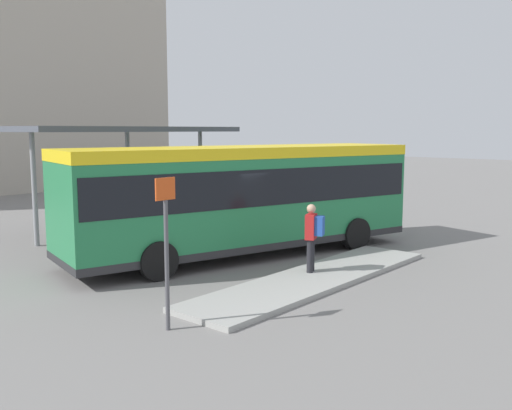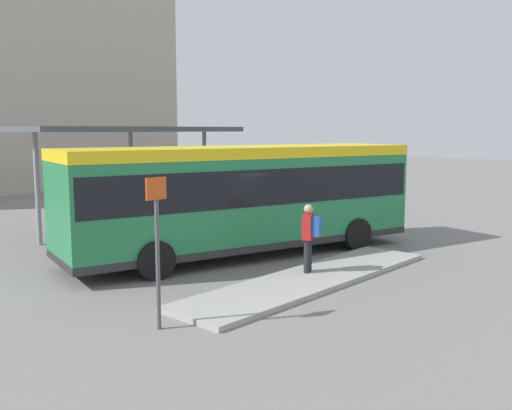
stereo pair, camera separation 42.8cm
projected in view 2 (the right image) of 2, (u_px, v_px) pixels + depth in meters
name	position (u px, v px, depth m)	size (l,w,h in m)	color
ground_plane	(244.00, 255.00, 16.69)	(120.00, 120.00, 0.00)	slate
curb_island	(312.00, 279.00, 13.79)	(8.03, 1.80, 0.12)	#9E9E99
city_bus	(244.00, 192.00, 16.45)	(10.85, 5.32, 3.16)	#237A47
pedestrian_waiting	(310.00, 234.00, 14.06)	(0.50, 0.54, 1.70)	#232328
bicycle_yellow	(351.00, 206.00, 24.76)	(0.48, 1.63, 0.71)	black
bicycle_red	(335.00, 204.00, 25.33)	(0.48, 1.73, 0.75)	black
bicycle_orange	(316.00, 202.00, 25.64)	(0.48, 1.77, 0.77)	black
station_shelter	(130.00, 132.00, 20.32)	(8.42, 3.17, 3.75)	#4C515B
potted_planter_near_shelter	(240.00, 208.00, 21.13)	(0.92, 0.92, 1.42)	slate
potted_planter_far_side	(114.00, 229.00, 16.65)	(0.99, 0.99, 1.48)	slate
platform_sign	(157.00, 246.00, 10.28)	(0.44, 0.08, 2.80)	#4C4C51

